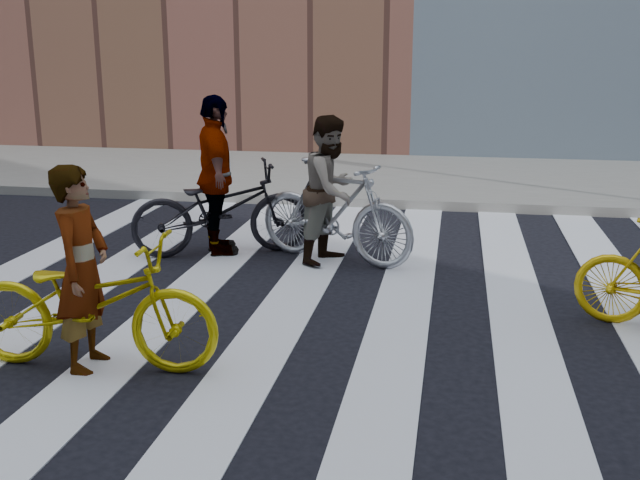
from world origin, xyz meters
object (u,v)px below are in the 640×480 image
(bike_silver_mid, at_px, (335,211))
(rider_rear, at_px, (216,176))
(bike_yellow_left, at_px, (91,303))
(rider_left, at_px, (82,269))
(bike_dark_rear, at_px, (221,209))
(rider_mid, at_px, (331,190))

(bike_silver_mid, height_order, rider_rear, rider_rear)
(bike_yellow_left, distance_m, rider_rear, 3.42)
(bike_yellow_left, bearing_deg, rider_left, 87.44)
(bike_silver_mid, distance_m, bike_dark_rear, 1.41)
(bike_yellow_left, xyz_separation_m, rider_mid, (1.34, 3.31, 0.32))
(bike_dark_rear, bearing_deg, rider_rear, 66.31)
(bike_dark_rear, bearing_deg, bike_silver_mid, -116.93)
(rider_left, xyz_separation_m, rider_rear, (-0.02, 3.39, 0.15))
(rider_left, height_order, rider_rear, rider_rear)
(bike_silver_mid, relative_size, rider_rear, 1.05)
(bike_silver_mid, distance_m, rider_mid, 0.26)
(bike_silver_mid, bearing_deg, bike_yellow_left, 178.34)
(rider_left, bearing_deg, rider_mid, -25.27)
(rider_left, bearing_deg, bike_yellow_left, -92.56)
(bike_silver_mid, relative_size, rider_mid, 1.18)
(rider_mid, height_order, rider_rear, rider_rear)
(rider_rear, bearing_deg, rider_mid, -116.93)
(bike_yellow_left, relative_size, rider_mid, 1.19)
(bike_silver_mid, height_order, bike_dark_rear, bike_silver_mid)
(rider_mid, bearing_deg, rider_rear, 107.81)
(rider_left, relative_size, rider_mid, 0.94)
(bike_dark_rear, xyz_separation_m, rider_left, (-0.03, -3.39, 0.24))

